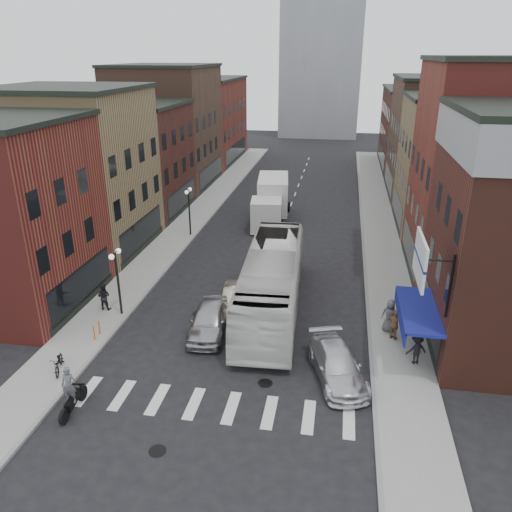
% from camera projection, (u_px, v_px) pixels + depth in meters
% --- Properties ---
extents(ground, '(160.00, 160.00, 0.00)m').
position_uv_depth(ground, '(229.00, 367.00, 24.77)').
color(ground, black).
rests_on(ground, ground).
extents(sidewalk_left, '(3.00, 74.00, 0.15)m').
position_uv_depth(sidewalk_left, '(192.00, 220.00, 46.14)').
color(sidewalk_left, gray).
rests_on(sidewalk_left, ground).
extents(sidewalk_right, '(3.00, 74.00, 0.15)m').
position_uv_depth(sidewalk_right, '(380.00, 231.00, 43.44)').
color(sidewalk_right, gray).
rests_on(sidewalk_right, ground).
extents(curb_left, '(0.20, 74.00, 0.16)m').
position_uv_depth(curb_left, '(207.00, 222.00, 45.93)').
color(curb_left, gray).
rests_on(curb_left, ground).
extents(curb_right, '(0.20, 74.00, 0.16)m').
position_uv_depth(curb_right, '(362.00, 230.00, 43.71)').
color(curb_right, gray).
rests_on(curb_right, ground).
extents(crosswalk_stripes, '(12.00, 2.20, 0.01)m').
position_uv_depth(crosswalk_stripes, '(214.00, 406.00, 22.03)').
color(crosswalk_stripes, silver).
rests_on(crosswalk_stripes, ground).
extents(bldg_left_mid_a, '(10.30, 10.20, 12.30)m').
position_uv_depth(bldg_left_mid_a, '(74.00, 171.00, 37.58)').
color(bldg_left_mid_a, '#967D53').
rests_on(bldg_left_mid_a, ground).
extents(bldg_left_mid_b, '(10.30, 10.20, 10.30)m').
position_uv_depth(bldg_left_mid_b, '(129.00, 159.00, 47.07)').
color(bldg_left_mid_b, '#4E261C').
rests_on(bldg_left_mid_b, ground).
extents(bldg_left_far_a, '(10.30, 12.20, 13.30)m').
position_uv_depth(bldg_left_far_a, '(167.00, 127.00, 56.53)').
color(bldg_left_far_a, '#513628').
rests_on(bldg_left_far_a, ground).
extents(bldg_left_far_b, '(10.30, 16.20, 11.30)m').
position_uv_depth(bldg_left_far_b, '(201.00, 120.00, 69.67)').
color(bldg_left_far_b, maroon).
rests_on(bldg_left_far_b, ground).
extents(bldg_right_mid_a, '(10.30, 10.20, 14.30)m').
position_uv_depth(bldg_right_mid_a, '(499.00, 174.00, 32.43)').
color(bldg_right_mid_a, maroon).
rests_on(bldg_right_mid_a, ground).
extents(bldg_right_mid_b, '(10.30, 10.20, 11.30)m').
position_uv_depth(bldg_right_mid_b, '(463.00, 165.00, 42.12)').
color(bldg_right_mid_b, '#967D53').
rests_on(bldg_right_mid_b, ground).
extents(bldg_right_far_a, '(10.30, 12.20, 12.30)m').
position_uv_depth(bldg_right_far_a, '(442.00, 138.00, 51.96)').
color(bldg_right_far_a, '#513628').
rests_on(bldg_right_far_a, ground).
extents(bldg_right_far_b, '(10.30, 16.20, 10.30)m').
position_uv_depth(bldg_right_far_b, '(423.00, 129.00, 65.10)').
color(bldg_right_far_b, '#4E261C').
rests_on(bldg_right_far_b, ground).
extents(awning_blue, '(1.80, 5.00, 0.78)m').
position_uv_depth(awning_blue, '(415.00, 311.00, 24.63)').
color(awning_blue, navy).
rests_on(awning_blue, ground).
extents(billboard_sign, '(1.52, 3.00, 3.70)m').
position_uv_depth(billboard_sign, '(422.00, 261.00, 21.53)').
color(billboard_sign, black).
rests_on(billboard_sign, ground).
extents(streetlamp_near, '(0.32, 1.22, 4.11)m').
position_uv_depth(streetlamp_near, '(117.00, 271.00, 28.48)').
color(streetlamp_near, black).
rests_on(streetlamp_near, ground).
extents(streetlamp_far, '(0.32, 1.22, 4.11)m').
position_uv_depth(streetlamp_far, '(189.00, 203.00, 41.25)').
color(streetlamp_far, black).
rests_on(streetlamp_far, ground).
extents(bike_rack, '(0.08, 0.68, 0.80)m').
position_uv_depth(bike_rack, '(97.00, 330.00, 26.95)').
color(bike_rack, '#D8590C').
rests_on(bike_rack, sidewalk_left).
extents(box_truck, '(3.33, 9.04, 3.83)m').
position_uv_depth(box_truck, '(271.00, 201.00, 45.49)').
color(box_truck, silver).
rests_on(box_truck, ground).
extents(motorcycle_rider, '(0.67, 2.23, 2.28)m').
position_uv_depth(motorcycle_rider, '(70.00, 392.00, 21.27)').
color(motorcycle_rider, black).
rests_on(motorcycle_rider, ground).
extents(transit_bus, '(3.84, 13.64, 3.76)m').
position_uv_depth(transit_bus, '(272.00, 281.00, 29.59)').
color(transit_bus, silver).
rests_on(transit_bus, ground).
extents(sedan_left_near, '(2.33, 4.94, 1.63)m').
position_uv_depth(sedan_left_near, '(209.00, 320.00, 27.47)').
color(sedan_left_near, '#A9AAAE').
rests_on(sedan_left_near, ground).
extents(sedan_left_far, '(1.90, 4.29, 1.37)m').
position_uv_depth(sedan_left_far, '(235.00, 299.00, 30.12)').
color(sedan_left_far, '#B9B296').
rests_on(sedan_left_far, ground).
extents(curb_car, '(3.42, 5.38, 1.45)m').
position_uv_depth(curb_car, '(337.00, 365.00, 23.65)').
color(curb_car, silver).
rests_on(curb_car, ground).
extents(parked_bicycle, '(1.20, 1.82, 0.91)m').
position_uv_depth(parked_bicycle, '(59.00, 363.00, 24.05)').
color(parked_bicycle, black).
rests_on(parked_bicycle, sidewalk_left).
extents(ped_left_solo, '(0.81, 0.47, 1.65)m').
position_uv_depth(ped_left_solo, '(104.00, 296.00, 29.74)').
color(ped_left_solo, black).
rests_on(ped_left_solo, sidewalk_left).
extents(ped_right_a, '(1.13, 0.80, 1.59)m').
position_uv_depth(ped_right_a, '(417.00, 349.00, 24.51)').
color(ped_right_a, black).
rests_on(ped_right_a, sidewalk_right).
extents(ped_right_b, '(1.12, 0.98, 1.72)m').
position_uv_depth(ped_right_b, '(395.00, 325.00, 26.57)').
color(ped_right_b, '#8F6548').
rests_on(ped_right_b, sidewalk_right).
extents(ped_right_c, '(1.05, 0.82, 1.89)m').
position_uv_depth(ped_right_c, '(390.00, 316.00, 27.34)').
color(ped_right_c, '#4F5156').
rests_on(ped_right_c, sidewalk_right).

